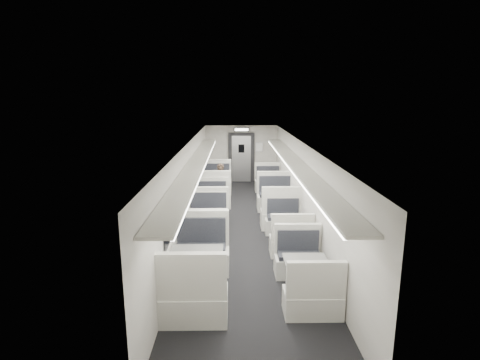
{
  "coord_description": "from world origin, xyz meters",
  "views": [
    {
      "loc": [
        -0.3,
        -9.69,
        3.58
      ],
      "look_at": [
        -0.13,
        0.89,
        1.21
      ],
      "focal_mm": 28.0,
      "sensor_mm": 36.0,
      "label": 1
    }
  ],
  "objects_px": {
    "booth_left_a": "(214,188)",
    "booth_right_c": "(287,229)",
    "booth_left_c": "(206,227)",
    "vestibule_door": "(241,158)",
    "booth_right_d": "(305,275)",
    "passenger": "(221,185)",
    "exit_sign": "(242,129)",
    "booth_left_b": "(211,207)",
    "booth_left_d": "(197,271)",
    "booth_right_b": "(278,205)",
    "booth_right_a": "(270,186)"
  },
  "relations": [
    {
      "from": "booth_right_c",
      "to": "booth_left_b",
      "type": "bearing_deg",
      "value": 135.54
    },
    {
      "from": "booth_left_b",
      "to": "booth_left_c",
      "type": "relative_size",
      "value": 0.9
    },
    {
      "from": "passenger",
      "to": "vestibule_door",
      "type": "distance_m",
      "value": 3.73
    },
    {
      "from": "passenger",
      "to": "vestibule_door",
      "type": "xyz_separation_m",
      "value": [
        0.75,
        3.64,
        0.32
      ]
    },
    {
      "from": "booth_left_a",
      "to": "exit_sign",
      "type": "relative_size",
      "value": 3.81
    },
    {
      "from": "booth_left_a",
      "to": "booth_right_b",
      "type": "height_order",
      "value": "booth_left_a"
    },
    {
      "from": "booth_right_b",
      "to": "booth_right_c",
      "type": "height_order",
      "value": "booth_right_b"
    },
    {
      "from": "booth_right_d",
      "to": "exit_sign",
      "type": "relative_size",
      "value": 3.12
    },
    {
      "from": "booth_right_c",
      "to": "booth_right_d",
      "type": "relative_size",
      "value": 1.0
    },
    {
      "from": "booth_left_a",
      "to": "booth_right_c",
      "type": "height_order",
      "value": "booth_left_a"
    },
    {
      "from": "booth_left_b",
      "to": "booth_left_d",
      "type": "height_order",
      "value": "booth_left_d"
    },
    {
      "from": "booth_left_c",
      "to": "booth_left_d",
      "type": "bearing_deg",
      "value": -90.0
    },
    {
      "from": "booth_right_d",
      "to": "passenger",
      "type": "height_order",
      "value": "passenger"
    },
    {
      "from": "booth_left_c",
      "to": "booth_right_b",
      "type": "bearing_deg",
      "value": 43.36
    },
    {
      "from": "booth_right_b",
      "to": "booth_right_d",
      "type": "bearing_deg",
      "value": -90.0
    },
    {
      "from": "booth_left_c",
      "to": "booth_right_d",
      "type": "distance_m",
      "value": 3.2
    },
    {
      "from": "booth_left_c",
      "to": "booth_right_d",
      "type": "bearing_deg",
      "value": -51.26
    },
    {
      "from": "booth_right_a",
      "to": "booth_right_c",
      "type": "height_order",
      "value": "booth_right_a"
    },
    {
      "from": "booth_left_d",
      "to": "passenger",
      "type": "xyz_separation_m",
      "value": [
        0.25,
        5.61,
        0.3
      ]
    },
    {
      "from": "booth_left_b",
      "to": "passenger",
      "type": "relative_size",
      "value": 1.38
    },
    {
      "from": "booth_left_a",
      "to": "booth_right_c",
      "type": "bearing_deg",
      "value": -63.59
    },
    {
      "from": "booth_left_a",
      "to": "booth_left_d",
      "type": "bearing_deg",
      "value": -90.0
    },
    {
      "from": "booth_left_a",
      "to": "booth_left_b",
      "type": "height_order",
      "value": "booth_left_a"
    },
    {
      "from": "booth_right_a",
      "to": "vestibule_door",
      "type": "height_order",
      "value": "vestibule_door"
    },
    {
      "from": "booth_right_b",
      "to": "vestibule_door",
      "type": "xyz_separation_m",
      "value": [
        -1.0,
        4.9,
        0.63
      ]
    },
    {
      "from": "booth_left_c",
      "to": "booth_right_b",
      "type": "distance_m",
      "value": 2.75
    },
    {
      "from": "booth_left_c",
      "to": "passenger",
      "type": "height_order",
      "value": "passenger"
    },
    {
      "from": "booth_left_c",
      "to": "vestibule_door",
      "type": "relative_size",
      "value": 1.05
    },
    {
      "from": "booth_right_a",
      "to": "passenger",
      "type": "distance_m",
      "value": 2.22
    },
    {
      "from": "booth_left_d",
      "to": "booth_left_b",
      "type": "bearing_deg",
      "value": 90.0
    },
    {
      "from": "booth_right_c",
      "to": "booth_left_c",
      "type": "bearing_deg",
      "value": 178.38
    },
    {
      "from": "passenger",
      "to": "exit_sign",
      "type": "relative_size",
      "value": 2.33
    },
    {
      "from": "booth_right_a",
      "to": "vestibule_door",
      "type": "xyz_separation_m",
      "value": [
        -1.0,
        2.33,
        0.68
      ]
    },
    {
      "from": "booth_right_c",
      "to": "vestibule_door",
      "type": "distance_m",
      "value": 6.95
    },
    {
      "from": "passenger",
      "to": "exit_sign",
      "type": "xyz_separation_m",
      "value": [
        0.75,
        3.15,
        1.56
      ]
    },
    {
      "from": "passenger",
      "to": "vestibule_door",
      "type": "height_order",
      "value": "vestibule_door"
    },
    {
      "from": "booth_right_b",
      "to": "exit_sign",
      "type": "relative_size",
      "value": 3.7
    },
    {
      "from": "booth_left_d",
      "to": "vestibule_door",
      "type": "relative_size",
      "value": 1.12
    },
    {
      "from": "booth_left_c",
      "to": "booth_right_c",
      "type": "relative_size",
      "value": 1.14
    },
    {
      "from": "booth_right_b",
      "to": "passenger",
      "type": "height_order",
      "value": "passenger"
    },
    {
      "from": "booth_left_c",
      "to": "passenger",
      "type": "xyz_separation_m",
      "value": [
        0.25,
        3.15,
        0.33
      ]
    },
    {
      "from": "exit_sign",
      "to": "booth_left_b",
      "type": "bearing_deg",
      "value": -102.81
    },
    {
      "from": "booth_left_c",
      "to": "booth_right_b",
      "type": "xyz_separation_m",
      "value": [
        2.0,
        1.89,
        0.01
      ]
    },
    {
      "from": "booth_left_d",
      "to": "vestibule_door",
      "type": "xyz_separation_m",
      "value": [
        1.0,
        9.25,
        0.62
      ]
    },
    {
      "from": "booth_right_b",
      "to": "booth_right_d",
      "type": "relative_size",
      "value": 1.18
    },
    {
      "from": "booth_right_d",
      "to": "booth_left_c",
      "type": "bearing_deg",
      "value": 128.74
    },
    {
      "from": "booth_left_c",
      "to": "vestibule_door",
      "type": "bearing_deg",
      "value": 81.62
    },
    {
      "from": "booth_left_c",
      "to": "booth_right_c",
      "type": "xyz_separation_m",
      "value": [
        2.0,
        -0.06,
        -0.05
      ]
    },
    {
      "from": "booth_left_a",
      "to": "booth_left_c",
      "type": "bearing_deg",
      "value": -90.0
    },
    {
      "from": "booth_right_c",
      "to": "vestibule_door",
      "type": "xyz_separation_m",
      "value": [
        -1.0,
        6.85,
        0.69
      ]
    }
  ]
}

